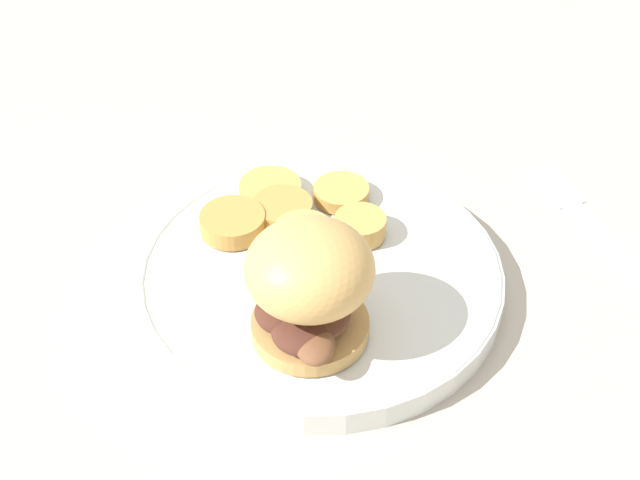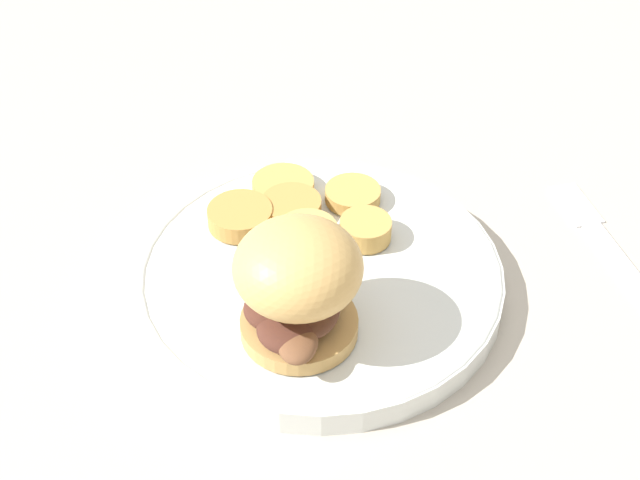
{
  "view_description": "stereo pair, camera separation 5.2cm",
  "coord_description": "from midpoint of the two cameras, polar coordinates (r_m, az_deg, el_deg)",
  "views": [
    {
      "loc": [
        -0.35,
        0.3,
        0.45
      ],
      "look_at": [
        0.0,
        0.0,
        0.05
      ],
      "focal_mm": 50.0,
      "sensor_mm": 36.0,
      "label": 1
    },
    {
      "loc": [
        -0.38,
        0.26,
        0.45
      ],
      "look_at": [
        0.0,
        0.0,
        0.05
      ],
      "focal_mm": 50.0,
      "sensor_mm": 36.0,
      "label": 2
    }
  ],
  "objects": [
    {
      "name": "dinner_plate",
      "position": [
        0.63,
        2.38,
        -2.43
      ],
      "size": [
        0.26,
        0.26,
        0.02
      ],
      "color": "silver",
      "rests_on": "ground_plane"
    },
    {
      "name": "fork",
      "position": [
        0.71,
        19.95,
        -0.38
      ],
      "size": [
        0.16,
        0.07,
        0.0
      ],
      "color": "silver",
      "rests_on": "ground_plane"
    },
    {
      "name": "potato_round_2",
      "position": [
        0.68,
        4.33,
        2.84
      ],
      "size": [
        0.04,
        0.04,
        0.01
      ],
      "primitive_type": "cylinder",
      "color": "tan",
      "rests_on": "dinner_plate"
    },
    {
      "name": "ground_plane",
      "position": [
        0.64,
        2.35,
        -3.18
      ],
      "size": [
        4.0,
        4.0,
        0.0
      ],
      "primitive_type": "plane",
      "color": "#B2A899"
    },
    {
      "name": "potato_round_1",
      "position": [
        0.66,
        0.42,
        2.03
      ],
      "size": [
        0.04,
        0.04,
        0.01
      ],
      "primitive_type": "cylinder",
      "color": "#BC8942",
      "rests_on": "dinner_plate"
    },
    {
      "name": "sandwich",
      "position": [
        0.55,
        1.23,
        -2.99
      ],
      "size": [
        0.09,
        0.08,
        0.08
      ],
      "color": "tan",
      "rests_on": "dinner_plate"
    },
    {
      "name": "potato_round_4",
      "position": [
        0.65,
        -2.86,
        1.44
      ],
      "size": [
        0.05,
        0.05,
        0.01
      ],
      "primitive_type": "cylinder",
      "color": "#BC8942",
      "rests_on": "dinner_plate"
    },
    {
      "name": "potato_round_5",
      "position": [
        0.63,
        1.54,
        0.17
      ],
      "size": [
        0.04,
        0.04,
        0.02
      ],
      "primitive_type": "cylinder",
      "color": "tan",
      "rests_on": "dinner_plate"
    },
    {
      "name": "potato_round_3",
      "position": [
        0.64,
        5.26,
        0.59
      ],
      "size": [
        0.04,
        0.04,
        0.02
      ],
      "primitive_type": "cylinder",
      "color": "tan",
      "rests_on": "dinner_plate"
    },
    {
      "name": "potato_round_0",
      "position": [
        0.68,
        -0.19,
        3.4
      ],
      "size": [
        0.05,
        0.05,
        0.01
      ],
      "primitive_type": "cylinder",
      "color": "tan",
      "rests_on": "dinner_plate"
    }
  ]
}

